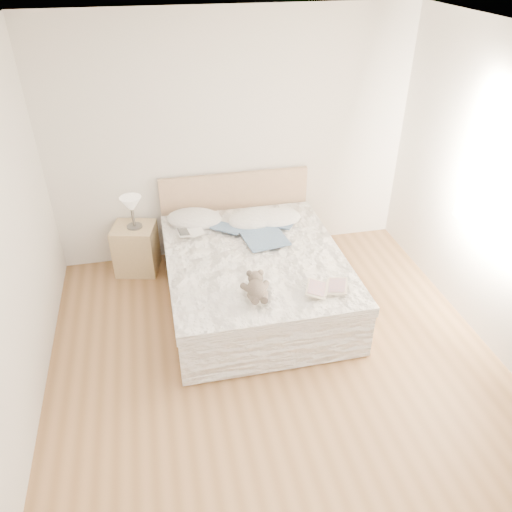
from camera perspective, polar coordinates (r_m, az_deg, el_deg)
The scene contains 14 objects.
floor at distance 4.47m, azimuth 2.99°, elevation -13.98°, with size 4.00×4.50×0.00m, color brown.
ceiling at distance 3.10m, azimuth 4.53°, elevation 22.47°, with size 4.00×4.50×0.00m, color white.
wall_back at distance 5.58m, azimuth -2.71°, elevation 12.95°, with size 4.00×0.02×2.70m, color silver.
window at distance 4.67m, azimuth 26.93°, elevation 6.50°, with size 0.02×1.30×1.10m, color white.
bed at distance 5.14m, azimuth -0.33°, elevation -2.09°, with size 1.72×2.14×1.00m.
nightstand at distance 5.76m, azimuth -13.54°, elevation 0.83°, with size 0.45×0.40×0.56m, color tan.
table_lamp at distance 5.49m, azimuth -14.05°, elevation 5.56°, with size 0.28×0.28×0.36m.
pillow_left at distance 5.50m, azimuth -7.07°, elevation 4.25°, with size 0.60×0.42×0.18m, color silver.
pillow_middle at distance 5.46m, azimuth -0.13°, elevation 4.29°, with size 0.60×0.42×0.18m, color white.
pillow_right at distance 5.47m, azimuth 2.37°, elevation 4.37°, with size 0.54×0.38×0.16m, color white.
blouse at distance 5.19m, azimuth 0.62°, elevation 2.57°, with size 0.66×0.70×0.03m, color #395373, non-canonical shape.
photo_book at distance 5.26m, azimuth -7.53°, elevation 2.68°, with size 0.28×0.19×0.02m, color white.
childrens_book at distance 4.45m, azimuth 8.09°, elevation -3.64°, with size 0.38×0.26×0.02m, color beige.
teddy_bear at distance 4.29m, azimuth 0.06°, elevation -4.50°, with size 0.22×0.31×0.17m, color brown, non-canonical shape.
Camera 1 is at (-0.87, -2.92, 3.26)m, focal length 35.00 mm.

